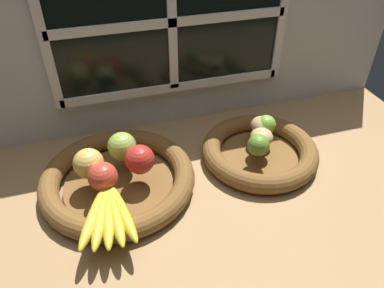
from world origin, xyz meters
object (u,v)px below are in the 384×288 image
(apple_green_back, at_px, (122,146))
(potato_back, at_px, (261,125))
(banana_bunch_front, at_px, (108,212))
(apple_golden_left, at_px, (89,163))
(fruit_bowl_right, at_px, (260,151))
(apple_red_front, at_px, (103,177))
(lime_far, at_px, (266,125))
(apple_red_right, at_px, (140,159))
(potato_large, at_px, (262,137))
(fruit_bowl_left, at_px, (118,179))
(lime_near, at_px, (259,146))

(apple_green_back, relative_size, potato_back, 1.17)
(banana_bunch_front, bearing_deg, apple_golden_left, 100.29)
(fruit_bowl_right, relative_size, apple_red_front, 4.60)
(fruit_bowl_right, distance_m, lime_far, 0.07)
(lime_far, bearing_deg, banana_bunch_front, -158.04)
(apple_golden_left, height_order, apple_red_right, apple_golden_left)
(fruit_bowl_right, bearing_deg, apple_red_right, -177.26)
(apple_red_right, relative_size, apple_green_back, 0.99)
(potato_back, bearing_deg, potato_large, -114.44)
(apple_golden_left, height_order, potato_back, apple_golden_left)
(fruit_bowl_left, xyz_separation_m, apple_red_front, (-0.03, -0.05, 0.06))
(fruit_bowl_left, bearing_deg, potato_large, 0.00)
(apple_red_right, height_order, potato_back, apple_red_right)
(apple_red_right, relative_size, potato_large, 1.15)
(potato_back, height_order, lime_near, lime_near)
(fruit_bowl_left, relative_size, banana_bunch_front, 1.89)
(apple_golden_left, distance_m, potato_large, 0.44)
(fruit_bowl_right, bearing_deg, potato_large, 0.00)
(fruit_bowl_right, height_order, apple_red_right, apple_red_right)
(banana_bunch_front, xyz_separation_m, lime_near, (0.39, 0.10, 0.01))
(apple_red_right, bearing_deg, lime_far, 9.05)
(fruit_bowl_right, distance_m, apple_red_front, 0.42)
(potato_back, bearing_deg, apple_golden_left, -174.67)
(fruit_bowl_left, bearing_deg, banana_bunch_front, -103.82)
(banana_bunch_front, bearing_deg, apple_green_back, 72.65)
(fruit_bowl_right, xyz_separation_m, lime_far, (0.03, 0.04, 0.05))
(apple_green_back, bearing_deg, potato_large, -7.39)
(apple_red_front, height_order, lime_near, apple_red_front)
(potato_back, bearing_deg, lime_near, -118.98)
(potato_back, relative_size, lime_near, 1.08)
(fruit_bowl_left, height_order, banana_bunch_front, banana_bunch_front)
(apple_golden_left, bearing_deg, fruit_bowl_left, -3.48)
(apple_red_front, relative_size, banana_bunch_front, 0.34)
(potato_large, distance_m, lime_far, 0.05)
(fruit_bowl_left, distance_m, lime_near, 0.36)
(apple_green_back, height_order, banana_bunch_front, apple_green_back)
(apple_red_right, bearing_deg, fruit_bowl_right, 2.74)
(apple_red_front, relative_size, potato_back, 1.11)
(banana_bunch_front, bearing_deg, lime_far, 21.96)
(fruit_bowl_left, distance_m, apple_red_right, 0.09)
(apple_green_back, distance_m, potato_large, 0.36)
(potato_large, xyz_separation_m, potato_back, (0.02, 0.05, 0.00))
(lime_near, distance_m, lime_far, 0.10)
(apple_green_back, distance_m, lime_far, 0.39)
(apple_red_right, xyz_separation_m, apple_green_back, (-0.03, 0.06, 0.00))
(banana_bunch_front, bearing_deg, potato_large, 18.52)
(fruit_bowl_left, xyz_separation_m, apple_red_right, (0.06, -0.02, 0.06))
(apple_red_right, xyz_separation_m, potato_large, (0.32, 0.02, -0.01))
(apple_golden_left, xyz_separation_m, lime_far, (0.47, 0.04, -0.01))
(fruit_bowl_right, bearing_deg, apple_golden_left, 179.53)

